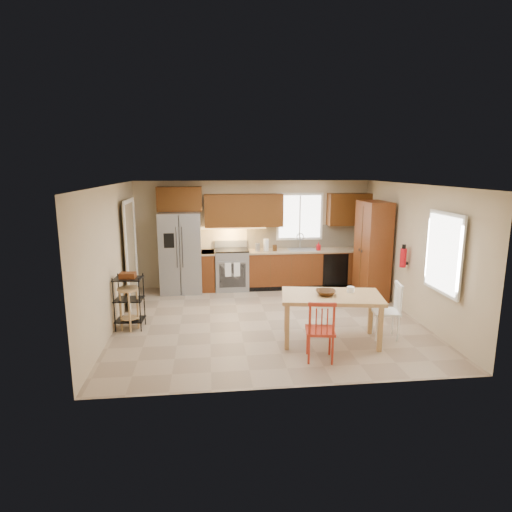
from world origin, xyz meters
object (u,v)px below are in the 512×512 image
at_px(refrigerator, 181,252).
at_px(chair_white, 386,311).
at_px(fire_extinguisher, 403,258).
at_px(chair_red, 320,329).
at_px(dining_table, 331,318).
at_px(table_bowl, 326,295).
at_px(soap_bottle, 318,246).
at_px(utility_cart, 129,302).
at_px(bar_stool, 129,309).
at_px(range_stove, 232,270).
at_px(pantry, 372,250).
at_px(table_jar, 351,291).

distance_m(refrigerator, chair_white, 4.74).
xyz_separation_m(fire_extinguisher, chair_red, (-2.10, -1.86, -0.63)).
bearing_deg(dining_table, table_bowl, -170.35).
distance_m(soap_bottle, utility_cart, 4.56).
height_order(refrigerator, bar_stool, refrigerator).
xyz_separation_m(fire_extinguisher, bar_stool, (-5.10, -0.33, -0.72)).
bearing_deg(refrigerator, dining_table, -50.97).
xyz_separation_m(refrigerator, chair_red, (2.23, -3.84, -0.44)).
height_order(soap_bottle, bar_stool, soap_bottle).
relative_size(range_stove, utility_cart, 0.96).
distance_m(range_stove, fire_extinguisher, 3.83).
bearing_deg(range_stove, soap_bottle, -2.40).
xyz_separation_m(soap_bottle, bar_stool, (-3.95, -2.28, -0.62)).
relative_size(fire_extinguisher, table_bowl, 1.12).
height_order(range_stove, pantry, pantry).
distance_m(bar_stool, utility_cart, 0.12).
xyz_separation_m(pantry, chair_white, (-0.60, -2.21, -0.58)).
bearing_deg(pantry, fire_extinguisher, -79.22).
bearing_deg(refrigerator, table_bowl, -52.07).
height_order(table_bowl, bar_stool, table_bowl).
bearing_deg(refrigerator, pantry, -12.62).
bearing_deg(bar_stool, soap_bottle, 8.95).
xyz_separation_m(pantry, bar_stool, (-4.90, -1.38, -0.67)).
height_order(dining_table, table_bowl, table_bowl).
bearing_deg(dining_table, table_jar, 25.59).
height_order(soap_bottle, utility_cart, soap_bottle).
height_order(refrigerator, soap_bottle, refrigerator).
relative_size(dining_table, utility_cart, 1.65).
bearing_deg(table_jar, bar_stool, 168.04).
relative_size(refrigerator, table_bowl, 5.66).
xyz_separation_m(chair_red, bar_stool, (-3.00, 1.53, -0.09)).
bearing_deg(refrigerator, chair_red, -59.81).
distance_m(dining_table, chair_white, 0.95).
xyz_separation_m(range_stove, utility_cart, (-1.93, -2.30, 0.02)).
bearing_deg(dining_table, chair_red, -108.65).
relative_size(refrigerator, dining_table, 1.15).
height_order(chair_white, bar_stool, chair_white).
xyz_separation_m(refrigerator, table_bowl, (2.48, -3.19, -0.13)).
distance_m(chair_red, utility_cart, 3.41).
bearing_deg(chair_red, range_stove, 115.17).
relative_size(range_stove, soap_bottle, 4.82).
height_order(pantry, fire_extinguisher, pantry).
bearing_deg(chair_white, bar_stool, 88.69).
xyz_separation_m(soap_bottle, utility_cart, (-3.96, -2.21, -0.52)).
bearing_deg(table_jar, range_stove, 119.49).
bearing_deg(table_jar, table_bowl, -167.47).
relative_size(fire_extinguisher, table_jar, 2.61).
bearing_deg(range_stove, dining_table, -66.20).
relative_size(fire_extinguisher, dining_table, 0.23).
xyz_separation_m(pantry, chair_red, (-1.90, -2.91, -0.58)).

